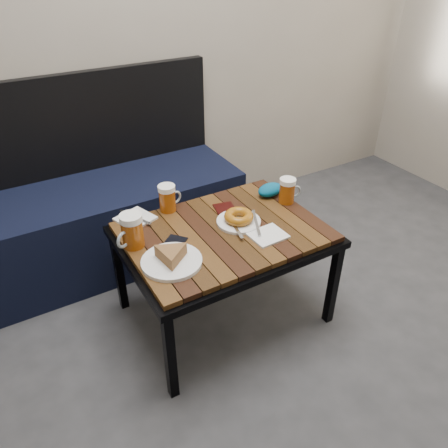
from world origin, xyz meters
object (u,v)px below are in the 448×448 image
cafe_table (224,238)px  beer_mug_centre (168,198)px  knit_pouch (270,190)px  bench (104,215)px  beer_mug_left (132,231)px  passport_burgundy (226,210)px  beer_mug_right (288,191)px  plate_pie (171,258)px  plate_bagel (239,219)px  passport_navy (174,244)px

cafe_table → beer_mug_centre: bearing=117.0°
knit_pouch → bench: bearing=139.9°
beer_mug_centre → beer_mug_left: bearing=-152.0°
cafe_table → passport_burgundy: bearing=56.6°
bench → beer_mug_right: (0.68, -0.64, 0.26)m
plate_pie → passport_burgundy: (0.36, 0.22, -0.02)m
cafe_table → plate_bagel: plate_bagel is taller
beer_mug_left → plate_pie: bearing=88.9°
plate_bagel → plate_pie: bearing=-163.5°
plate_pie → passport_navy: (0.06, 0.11, -0.02)m
beer_mug_left → knit_pouch: bearing=158.5°
cafe_table → plate_pie: size_ratio=3.69×
bench → beer_mug_right: size_ratio=11.95×
bench → plate_pie: (0.04, -0.79, 0.22)m
beer_mug_left → beer_mug_right: size_ratio=1.20×
beer_mug_left → plate_bagel: 0.45m
plate_pie → knit_pouch: plate_pie is taller
plate_bagel → passport_burgundy: plate_bagel is taller
passport_burgundy → knit_pouch: size_ratio=0.93×
beer_mug_left → plate_bagel: beer_mug_left is taller
bench → knit_pouch: bearing=-40.1°
plate_pie → plate_bagel: bearing=16.5°
cafe_table → knit_pouch: (0.33, 0.14, 0.07)m
plate_pie → knit_pouch: 0.66m
cafe_table → passport_navy: 0.23m
plate_bagel → knit_pouch: bearing=27.1°
beer_mug_right → plate_pie: (-0.64, -0.15, -0.03)m
passport_burgundy → knit_pouch: bearing=15.1°
beer_mug_centre → plate_pie: 0.39m
plate_bagel → knit_pouch: size_ratio=1.84×
bench → passport_navy: size_ratio=13.07×
beer_mug_left → knit_pouch: size_ratio=1.08×
beer_mug_right → passport_navy: (-0.58, -0.04, -0.06)m
beer_mug_right → cafe_table: bearing=-159.3°
beer_mug_centre → knit_pouch: (0.47, -0.12, -0.03)m
passport_navy → passport_burgundy: 0.33m
bench → passport_burgundy: size_ratio=11.58×
beer_mug_right → plate_bagel: (-0.28, -0.04, -0.04)m
beer_mug_right → plate_bagel: bearing=-159.5°
passport_burgundy → beer_mug_centre: bearing=160.3°
cafe_table → bench: bearing=114.8°
beer_mug_centre → passport_navy: bearing=-119.9°
beer_mug_left → passport_navy: bearing=127.4°
bench → passport_navy: bearing=-81.8°
plate_bagel → passport_navy: plate_bagel is taller
cafe_table → beer_mug_centre: beer_mug_centre is taller
knit_pouch → passport_burgundy: bearing=-176.6°
cafe_table → passport_navy: (-0.22, 0.01, 0.05)m
beer_mug_left → passport_burgundy: bearing=159.5°
plate_bagel → knit_pouch: (0.25, 0.13, 0.01)m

